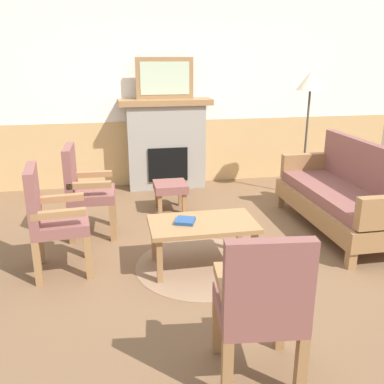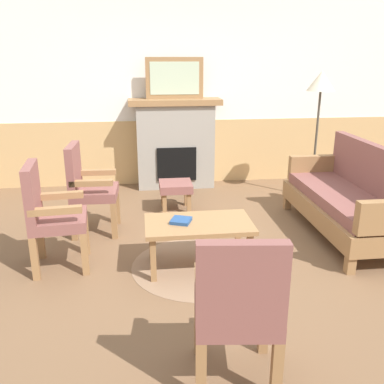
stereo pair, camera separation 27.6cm
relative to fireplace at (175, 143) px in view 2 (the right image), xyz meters
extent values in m
plane|color=brown|center=(0.00, -2.35, -0.65)|extent=(14.00, 14.00, 0.00)
cube|color=white|center=(0.00, 0.25, 0.70)|extent=(7.20, 0.12, 2.70)
cube|color=tan|center=(0.00, 0.18, -0.18)|extent=(7.20, 0.02, 0.95)
cube|color=gray|center=(0.00, 0.00, -0.05)|extent=(1.10, 0.36, 1.20)
cube|color=black|center=(0.00, -0.19, -0.27)|extent=(0.56, 0.02, 0.48)
cube|color=olive|center=(0.00, 0.00, 0.59)|extent=(1.30, 0.44, 0.08)
cube|color=olive|center=(0.00, 0.00, 0.91)|extent=(0.80, 0.03, 0.56)
cube|color=#B2C6A8|center=(0.00, -0.02, 0.91)|extent=(0.68, 0.01, 0.44)
cube|color=olive|center=(1.32, -1.15, -0.57)|extent=(0.08, 0.08, 0.16)
cube|color=olive|center=(1.32, -2.83, -0.57)|extent=(0.08, 0.08, 0.16)
cube|color=olive|center=(1.92, -1.15, -0.57)|extent=(0.08, 0.08, 0.16)
cube|color=olive|center=(1.62, -1.99, -0.39)|extent=(0.70, 1.80, 0.20)
cube|color=brown|center=(1.62, -1.99, -0.23)|extent=(0.60, 1.70, 0.12)
cube|color=brown|center=(1.92, -1.99, 0.08)|extent=(0.10, 1.70, 0.50)
cube|color=olive|center=(1.62, -1.14, -0.12)|extent=(0.60, 0.10, 0.30)
cube|color=olive|center=(-0.43, -2.75, -0.45)|extent=(0.05, 0.05, 0.40)
cube|color=olive|center=(0.41, -2.75, -0.45)|extent=(0.05, 0.05, 0.40)
cube|color=olive|center=(-0.43, -2.31, -0.45)|extent=(0.05, 0.05, 0.40)
cube|color=olive|center=(0.41, -2.31, -0.45)|extent=(0.05, 0.05, 0.40)
cube|color=olive|center=(-0.01, -2.53, -0.23)|extent=(0.96, 0.56, 0.04)
cylinder|color=#896B51|center=(-0.01, -2.53, -0.65)|extent=(1.24, 1.24, 0.01)
cube|color=navy|center=(-0.16, -2.52, -0.20)|extent=(0.22, 0.22, 0.03)
cube|color=olive|center=(-0.24, -1.17, -0.52)|extent=(0.05, 0.05, 0.26)
cube|color=olive|center=(0.06, -1.17, -0.52)|extent=(0.05, 0.05, 0.26)
cube|color=olive|center=(-0.24, -0.87, -0.52)|extent=(0.05, 0.05, 0.26)
cube|color=olive|center=(0.06, -0.87, -0.52)|extent=(0.05, 0.05, 0.26)
cube|color=brown|center=(-0.09, -1.02, -0.34)|extent=(0.40, 0.40, 0.10)
cube|color=olive|center=(-0.79, -1.38, -0.45)|extent=(0.06, 0.06, 0.40)
cube|color=olive|center=(-0.81, -1.80, -0.45)|extent=(0.06, 0.06, 0.40)
cube|color=olive|center=(-1.21, -1.37, -0.45)|extent=(0.06, 0.06, 0.40)
cube|color=olive|center=(-1.23, -1.79, -0.45)|extent=(0.06, 0.06, 0.40)
cube|color=brown|center=(-1.01, -1.59, -0.20)|extent=(0.49, 0.49, 0.10)
cube|color=brown|center=(-1.21, -1.58, 0.09)|extent=(0.09, 0.48, 0.48)
cube|color=olive|center=(-1.00, -1.38, -0.03)|extent=(0.44, 0.08, 0.06)
cube|color=olive|center=(-1.02, -1.79, -0.03)|extent=(0.44, 0.08, 0.06)
cube|color=olive|center=(-1.06, -2.14, -0.45)|extent=(0.07, 0.07, 0.40)
cube|color=olive|center=(-1.02, -2.56, -0.45)|extent=(0.07, 0.07, 0.40)
cube|color=olive|center=(-1.48, -2.18, -0.45)|extent=(0.07, 0.07, 0.40)
cube|color=olive|center=(-1.44, -2.60, -0.45)|extent=(0.07, 0.07, 0.40)
cube|color=brown|center=(-1.25, -2.37, -0.20)|extent=(0.52, 0.52, 0.10)
cube|color=brown|center=(-1.45, -2.39, 0.09)|extent=(0.12, 0.49, 0.48)
cube|color=olive|center=(-1.27, -2.17, -0.03)|extent=(0.44, 0.11, 0.06)
cube|color=olive|center=(-1.23, -2.57, -0.03)|extent=(0.44, 0.11, 0.06)
cube|color=olive|center=(-0.16, -3.70, -0.45)|extent=(0.07, 0.07, 0.40)
cube|color=olive|center=(0.26, -3.75, -0.45)|extent=(0.07, 0.07, 0.40)
cube|color=olive|center=(-0.21, -4.12, -0.45)|extent=(0.07, 0.07, 0.40)
cube|color=olive|center=(0.21, -4.17, -0.45)|extent=(0.07, 0.07, 0.40)
cube|color=brown|center=(0.02, -3.94, -0.20)|extent=(0.53, 0.53, 0.10)
cube|color=brown|center=(0.00, -4.13, 0.09)|extent=(0.49, 0.13, 0.48)
cube|color=olive|center=(-0.18, -3.91, -0.03)|extent=(0.12, 0.45, 0.06)
cube|color=olive|center=(0.23, -3.96, -0.03)|extent=(0.12, 0.45, 0.06)
cylinder|color=#332D28|center=(1.81, -0.73, -0.64)|extent=(0.24, 0.24, 0.03)
cylinder|color=#4C473D|center=(1.81, -0.73, 0.08)|extent=(0.03, 0.03, 1.40)
cone|color=beige|center=(1.81, -0.73, 0.90)|extent=(0.36, 0.36, 0.25)
camera|label=1|loc=(-0.76, -5.96, 1.22)|focal=39.39mm
camera|label=2|loc=(-0.49, -6.00, 1.22)|focal=39.39mm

